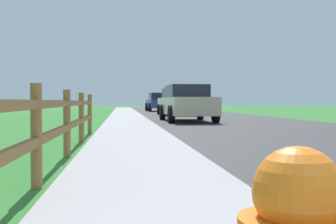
% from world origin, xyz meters
% --- Properties ---
extents(ground_plane, '(120.00, 120.00, 0.00)m').
position_xyz_m(ground_plane, '(0.00, 25.00, 0.00)').
color(ground_plane, '#32772E').
extents(road_asphalt, '(7.00, 66.00, 0.01)m').
position_xyz_m(road_asphalt, '(3.50, 27.00, 0.00)').
color(road_asphalt, '#3A3A3A').
rests_on(road_asphalt, ground).
extents(curb_concrete, '(6.00, 66.00, 0.01)m').
position_xyz_m(curb_concrete, '(-3.00, 27.00, 0.00)').
color(curb_concrete, '#A8A2A5').
rests_on(curb_concrete, ground).
extents(grass_verge, '(5.00, 66.00, 0.00)m').
position_xyz_m(grass_verge, '(-4.50, 27.00, 0.01)').
color(grass_verge, '#32772E').
rests_on(grass_verge, ground).
extents(rail_fence, '(0.11, 12.16, 1.04)m').
position_xyz_m(rail_fence, '(-2.10, 5.26, 0.60)').
color(rail_fence, olive).
rests_on(rail_fence, ground).
extents(parked_suv_beige, '(2.06, 5.01, 1.55)m').
position_xyz_m(parked_suv_beige, '(1.49, 18.22, 0.79)').
color(parked_suv_beige, '#C6B793').
rests_on(parked_suv_beige, ground).
extents(parked_car_white, '(2.25, 4.41, 1.64)m').
position_xyz_m(parked_car_white, '(2.12, 26.40, 0.81)').
color(parked_car_white, white).
rests_on(parked_car_white, ground).
extents(parked_car_blue, '(2.28, 4.45, 1.57)m').
position_xyz_m(parked_car_blue, '(1.93, 36.87, 0.79)').
color(parked_car_blue, navy).
rests_on(parked_car_blue, ground).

